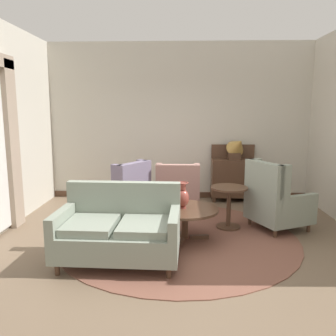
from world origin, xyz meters
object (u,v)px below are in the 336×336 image
object	(u,v)px
armchair_beside_settee	(178,191)
side_table	(229,203)
armchair_far_left	(275,202)
sideboard	(233,177)
porcelain_vase	(183,197)
coffee_table	(185,213)
gramophone	(237,147)
settee	(119,231)
armchair_near_sideboard	(123,195)

from	to	relation	value
armchair_beside_settee	side_table	distance (m)	1.16
armchair_far_left	sideboard	size ratio (longest dim) A/B	0.94
porcelain_vase	coffee_table	bearing A→B (deg)	10.98
gramophone	coffee_table	bearing A→B (deg)	-116.53
settee	armchair_beside_settee	distance (m)	2.23
settee	sideboard	distance (m)	3.56
coffee_table	side_table	world-z (taller)	side_table
armchair_beside_settee	side_table	xyz separation A→B (m)	(0.82, -0.82, 0.00)
side_table	sideboard	size ratio (longest dim) A/B	0.58
porcelain_vase	settee	world-z (taller)	settee
armchair_near_sideboard	gramophone	world-z (taller)	gramophone
armchair_beside_settee	sideboard	distance (m)	1.47
coffee_table	sideboard	xyz separation A→B (m)	(1.04, 2.28, 0.10)
armchair_far_left	armchair_near_sideboard	distance (m)	2.57
porcelain_vase	armchair_far_left	size ratio (longest dim) A/B	0.35
coffee_table	armchair_far_left	size ratio (longest dim) A/B	0.88
settee	sideboard	xyz separation A→B (m)	(1.88, 3.02, 0.11)
armchair_far_left	settee	bearing A→B (deg)	93.97
sideboard	gramophone	size ratio (longest dim) A/B	2.05
armchair_beside_settee	side_table	world-z (taller)	armchair_beside_settee
armchair_near_sideboard	coffee_table	bearing A→B (deg)	79.94
porcelain_vase	armchair_beside_settee	world-z (taller)	armchair_beside_settee
settee	gramophone	bearing A→B (deg)	58.64
porcelain_vase	armchair_near_sideboard	bearing A→B (deg)	136.13
coffee_table	settee	xyz separation A→B (m)	(-0.84, -0.74, -0.01)
armchair_beside_settee	armchair_near_sideboard	distance (m)	1.04
coffee_table	settee	distance (m)	1.12
settee	side_table	size ratio (longest dim) A/B	2.23
side_table	gramophone	bearing A→B (deg)	76.95
armchair_beside_settee	settee	bearing A→B (deg)	71.60
porcelain_vase	sideboard	world-z (taller)	sideboard
coffee_table	armchair_near_sideboard	bearing A→B (deg)	137.32
porcelain_vase	armchair_far_left	xyz separation A→B (m)	(1.48, 0.54, -0.20)
coffee_table	porcelain_vase	world-z (taller)	porcelain_vase
armchair_beside_settee	armchair_far_left	world-z (taller)	armchair_far_left
coffee_table	sideboard	bearing A→B (deg)	65.48
coffee_table	gramophone	distance (m)	2.56
settee	gramophone	xyz separation A→B (m)	(1.93, 2.93, 0.75)
porcelain_vase	armchair_beside_settee	xyz separation A→B (m)	(-0.07, 1.38, -0.25)
gramophone	armchair_far_left	bearing A→B (deg)	-78.05
coffee_table	armchair_far_left	world-z (taller)	armchair_far_left
armchair_far_left	armchair_beside_settee	bearing A→B (deg)	36.42
armchair_far_left	armchair_near_sideboard	size ratio (longest dim) A/B	0.97
armchair_near_sideboard	porcelain_vase	bearing A→B (deg)	78.75
porcelain_vase	armchair_far_left	bearing A→B (deg)	19.88
sideboard	side_table	bearing A→B (deg)	-100.73
coffee_table	armchair_near_sideboard	distance (m)	1.47
coffee_table	gramophone	xyz separation A→B (m)	(1.09, 2.19, 0.75)
armchair_near_sideboard	sideboard	xyz separation A→B (m)	(2.12, 1.28, 0.08)
porcelain_vase	armchair_beside_settee	distance (m)	1.40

